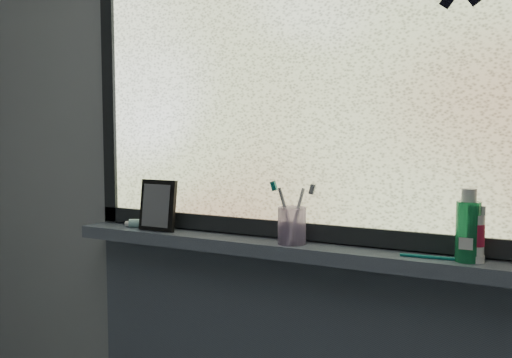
{
  "coord_description": "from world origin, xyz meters",
  "views": [
    {
      "loc": [
        0.64,
        -0.27,
        1.34
      ],
      "look_at": [
        -0.07,
        1.05,
        1.22
      ],
      "focal_mm": 40.0,
      "sensor_mm": 36.0,
      "label": 1
    }
  ],
  "objects_px": {
    "vanity_mirror": "(158,205)",
    "cream_tube": "(476,232)",
    "mouthwash_bottle": "(468,225)",
    "toothbrush_cup": "(292,226)"
  },
  "relations": [
    {
      "from": "mouthwash_bottle",
      "to": "cream_tube",
      "type": "relative_size",
      "value": 1.5
    },
    {
      "from": "toothbrush_cup",
      "to": "mouthwash_bottle",
      "type": "xyz_separation_m",
      "value": [
        0.48,
        0.01,
        0.04
      ]
    },
    {
      "from": "toothbrush_cup",
      "to": "cream_tube",
      "type": "relative_size",
      "value": 1.06
    },
    {
      "from": "vanity_mirror",
      "to": "cream_tube",
      "type": "xyz_separation_m",
      "value": [
        0.98,
        0.01,
        -0.01
      ]
    },
    {
      "from": "vanity_mirror",
      "to": "cream_tube",
      "type": "bearing_deg",
      "value": -0.24
    },
    {
      "from": "cream_tube",
      "to": "toothbrush_cup",
      "type": "bearing_deg",
      "value": -179.15
    },
    {
      "from": "vanity_mirror",
      "to": "toothbrush_cup",
      "type": "xyz_separation_m",
      "value": [
        0.48,
        0.0,
        -0.03
      ]
    },
    {
      "from": "vanity_mirror",
      "to": "mouthwash_bottle",
      "type": "height_order",
      "value": "same"
    },
    {
      "from": "vanity_mirror",
      "to": "cream_tube",
      "type": "height_order",
      "value": "vanity_mirror"
    },
    {
      "from": "mouthwash_bottle",
      "to": "cream_tube",
      "type": "bearing_deg",
      "value": 4.74
    }
  ]
}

